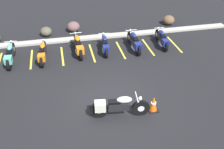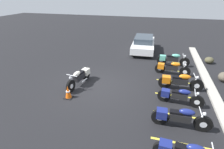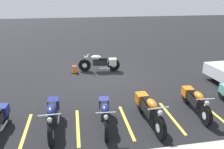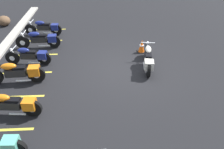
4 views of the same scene
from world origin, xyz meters
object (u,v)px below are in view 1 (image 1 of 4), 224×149
(landscape_rock_0, at_px, (46,32))
(parked_bike_2, at_px, (78,46))
(parked_bike_3, at_px, (105,45))
(parked_bike_1, at_px, (43,53))
(motorcycle_cream_featured, at_px, (117,106))
(parked_bike_0, at_px, (10,55))
(landscape_rock_2, at_px, (169,20))
(parked_bike_5, at_px, (162,39))
(traffic_cone, at_px, (153,104))
(parked_bike_4, at_px, (135,42))
(landscape_rock_1, at_px, (73,27))

(landscape_rock_0, bearing_deg, parked_bike_2, -57.96)
(parked_bike_3, bearing_deg, parked_bike_1, 99.72)
(motorcycle_cream_featured, xyz_separation_m, parked_bike_0, (-4.33, 5.06, -0.01))
(parked_bike_3, height_order, landscape_rock_2, parked_bike_3)
(motorcycle_cream_featured, bearing_deg, parked_bike_5, 61.22)
(landscape_rock_0, xyz_separation_m, landscape_rock_2, (8.04, 0.11, 0.02))
(landscape_rock_2, height_order, traffic_cone, traffic_cone)
(motorcycle_cream_featured, bearing_deg, traffic_cone, 8.47)
(parked_bike_4, relative_size, landscape_rock_1, 2.79)
(landscape_rock_1, distance_m, landscape_rock_2, 6.34)
(motorcycle_cream_featured, distance_m, traffic_cone, 1.47)
(landscape_rock_2, distance_m, traffic_cone, 9.04)
(parked_bike_3, height_order, landscape_rock_1, parked_bike_3)
(parked_bike_0, height_order, landscape_rock_0, parked_bike_0)
(motorcycle_cream_featured, relative_size, parked_bike_1, 1.05)
(parked_bike_5, bearing_deg, motorcycle_cream_featured, 147.42)
(parked_bike_2, distance_m, landscape_rock_0, 3.19)
(landscape_rock_1, bearing_deg, parked_bike_1, -119.00)
(landscape_rock_0, bearing_deg, parked_bike_5, -23.53)
(landscape_rock_0, bearing_deg, parked_bike_0, -120.95)
(landscape_rock_0, height_order, landscape_rock_1, landscape_rock_1)
(parked_bike_2, bearing_deg, parked_bike_1, 98.09)
(parked_bike_0, xyz_separation_m, landscape_rock_0, (1.77, 2.95, -0.18))
(parked_bike_3, bearing_deg, motorcycle_cream_featured, 179.20)
(motorcycle_cream_featured, bearing_deg, landscape_rock_0, 115.42)
(parked_bike_5, xyz_separation_m, landscape_rock_1, (-4.72, 3.12, -0.12))
(parked_bike_0, bearing_deg, landscape_rock_0, -29.11)
(landscape_rock_1, relative_size, landscape_rock_2, 1.04)
(parked_bike_0, bearing_deg, parked_bike_5, -87.07)
(traffic_cone, bearing_deg, parked_bike_3, 99.81)
(parked_bike_2, distance_m, parked_bike_5, 4.73)
(parked_bike_2, height_order, traffic_cone, parked_bike_2)
(parked_bike_2, relative_size, landscape_rock_0, 3.31)
(parked_bike_5, relative_size, landscape_rock_0, 3.04)
(motorcycle_cream_featured, height_order, parked_bike_0, motorcycle_cream_featured)
(parked_bike_2, relative_size, parked_bike_5, 1.09)
(parked_bike_0, height_order, landscape_rock_1, parked_bike_0)
(parked_bike_1, distance_m, landscape_rock_2, 8.79)
(parked_bike_5, height_order, traffic_cone, parked_bike_5)
(parked_bike_3, bearing_deg, landscape_rock_0, 53.52)
(parked_bike_5, bearing_deg, traffic_cone, 159.17)
(motorcycle_cream_featured, height_order, parked_bike_5, motorcycle_cream_featured)
(motorcycle_cream_featured, distance_m, parked_bike_5, 6.49)
(landscape_rock_2, bearing_deg, parked_bike_5, -119.15)
(motorcycle_cream_featured, height_order, parked_bike_1, motorcycle_cream_featured)
(parked_bike_0, relative_size, parked_bike_2, 0.96)
(parked_bike_5, relative_size, traffic_cone, 3.22)
(parked_bike_4, bearing_deg, parked_bike_0, 89.79)
(parked_bike_4, xyz_separation_m, landscape_rock_2, (3.27, 3.00, -0.16))
(parked_bike_1, bearing_deg, parked_bike_3, -80.88)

